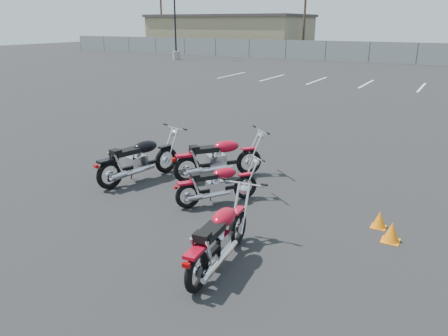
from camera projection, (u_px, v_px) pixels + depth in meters
The scene contains 13 objects.
ground at pixel (200, 206), 8.65m from camera, with size 120.00×120.00×0.00m, color black.
motorcycle_front_red at pixel (218, 158), 9.99m from camera, with size 1.76×1.97×1.09m.
motorcycle_second_black at pixel (139, 160), 9.89m from camera, with size 1.09×2.23×1.10m.
motorcycle_third_red at pixel (217, 184), 8.65m from camera, with size 1.38×1.64×0.89m.
motorcycle_rear_red at pixel (219, 238), 6.39m from camera, with size 0.80×2.08×1.02m.
training_cone_near at pixel (392, 232), 7.20m from camera, with size 0.29×0.29×0.35m.
training_cone_far at pixel (379, 219), 7.71m from camera, with size 0.26×0.26×0.31m.
light_pole_west at pixel (175, 30), 41.29m from camera, with size 0.80×0.70×10.36m.
chainlink_fence at pixel (417, 53), 37.35m from camera, with size 80.06×0.06×1.80m.
tan_building_west at pixel (230, 33), 52.90m from camera, with size 18.40×10.40×4.30m.
utility_pole_a at pixel (161, 11), 53.30m from camera, with size 1.80×0.24×9.00m.
utility_pole_b at pixel (305, 10), 45.83m from camera, with size 1.80×0.24×9.00m.
parking_line_stripes at pixel (341, 82), 26.37m from camera, with size 15.12×4.00×0.01m.
Camera 1 is at (4.28, -6.73, 3.46)m, focal length 35.00 mm.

